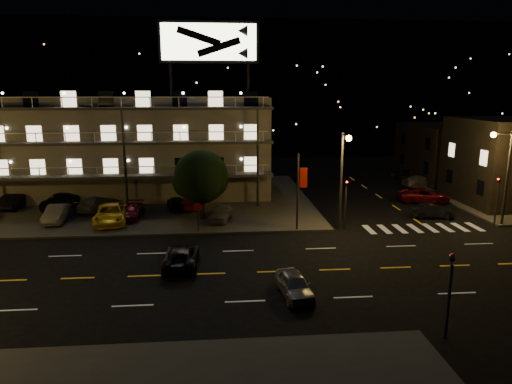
{
  "coord_description": "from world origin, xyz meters",
  "views": [
    {
      "loc": [
        -1.35,
        -26.82,
        11.2
      ],
      "look_at": [
        1.62,
        8.0,
        3.4
      ],
      "focal_mm": 32.0,
      "sensor_mm": 36.0,
      "label": 1
    }
  ],
  "objects": [
    {
      "name": "ground",
      "position": [
        0.0,
        0.0,
        0.0
      ],
      "size": [
        140.0,
        140.0,
        0.0
      ],
      "primitive_type": "plane",
      "color": "black",
      "rests_on": "ground"
    },
    {
      "name": "curb_nw",
      "position": [
        -14.0,
        20.0,
        0.07
      ],
      "size": [
        44.0,
        24.0,
        0.15
      ],
      "primitive_type": "cube",
      "color": "#3D3D3A",
      "rests_on": "ground"
    },
    {
      "name": "curb_ne",
      "position": [
        30.0,
        20.0,
        0.07
      ],
      "size": [
        16.0,
        24.0,
        0.15
      ],
      "primitive_type": "cube",
      "color": "#3D3D3A",
      "rests_on": "ground"
    },
    {
      "name": "motel",
      "position": [
        -9.94,
        23.88,
        5.34
      ],
      "size": [
        28.0,
        13.8,
        18.1
      ],
      "color": "gray",
      "rests_on": "ground"
    },
    {
      "name": "side_bldg_back",
      "position": [
        29.99,
        28.0,
        3.5
      ],
      "size": [
        14.06,
        12.0,
        7.0
      ],
      "color": "black",
      "rests_on": "ground"
    },
    {
      "name": "hill_backdrop",
      "position": [
        -5.94,
        68.78,
        11.55
      ],
      "size": [
        120.0,
        25.0,
        24.0
      ],
      "color": "black",
      "rests_on": "ground"
    },
    {
      "name": "streetlight_nc",
      "position": [
        8.5,
        7.94,
        4.96
      ],
      "size": [
        0.44,
        1.92,
        8.0
      ],
      "color": "#2D2D30",
      "rests_on": "ground"
    },
    {
      "name": "streetlight_ne",
      "position": [
        22.14,
        8.3,
        4.96
      ],
      "size": [
        1.92,
        0.44,
        8.0
      ],
      "color": "#2D2D30",
      "rests_on": "ground"
    },
    {
      "name": "signal_nw",
      "position": [
        9.0,
        8.5,
        2.57
      ],
      "size": [
        0.2,
        0.27,
        4.6
      ],
      "color": "#2D2D30",
      "rests_on": "ground"
    },
    {
      "name": "signal_sw",
      "position": [
        9.0,
        -8.5,
        2.57
      ],
      "size": [
        0.2,
        0.27,
        4.6
      ],
      "color": "#2D2D30",
      "rests_on": "ground"
    },
    {
      "name": "signal_ne",
      "position": [
        22.0,
        8.5,
        2.57
      ],
      "size": [
        0.27,
        0.2,
        4.6
      ],
      "color": "#2D2D30",
      "rests_on": "ground"
    },
    {
      "name": "banner_north",
      "position": [
        5.09,
        8.4,
        3.43
      ],
      "size": [
        0.83,
        0.16,
        6.4
      ],
      "color": "#2D2D30",
      "rests_on": "ground"
    },
    {
      "name": "stop_sign",
      "position": [
        -3.0,
        8.57,
        1.71
      ],
      "size": [
        0.91,
        0.11,
        2.61
      ],
      "color": "#2D2D30",
      "rests_on": "ground"
    },
    {
      "name": "tree",
      "position": [
        -2.83,
        12.13,
        3.78
      ],
      "size": [
        4.86,
        4.68,
        6.12
      ],
      "color": "black",
      "rests_on": "curb_nw"
    },
    {
      "name": "lot_car_1",
      "position": [
        -15.23,
        12.3,
        0.86
      ],
      "size": [
        1.65,
        4.34,
        1.41
      ],
      "primitive_type": "imported",
      "rotation": [
        0.0,
        0.0,
        0.04
      ],
      "color": "gray",
      "rests_on": "curb_nw"
    },
    {
      "name": "lot_car_2",
      "position": [
        -10.49,
        11.58,
        0.92
      ],
      "size": [
        3.22,
        5.83,
        1.55
      ],
      "primitive_type": "imported",
      "rotation": [
        0.0,
        0.0,
        0.12
      ],
      "color": "yellow",
      "rests_on": "curb_nw"
    },
    {
      "name": "lot_car_3",
      "position": [
        -9.0,
        12.87,
        0.76
      ],
      "size": [
        1.93,
        4.31,
        1.23
      ],
      "primitive_type": "imported",
      "rotation": [
        0.0,
        0.0,
        -0.05
      ],
      "color": "maroon",
      "rests_on": "curb_nw"
    },
    {
      "name": "lot_car_4",
      "position": [
        -1.16,
        11.53,
        0.82
      ],
      "size": [
        2.48,
        4.21,
        1.34
      ],
      "primitive_type": "imported",
      "rotation": [
        0.0,
        0.0,
        -0.24
      ],
      "color": "gray",
      "rests_on": "curb_nw"
    },
    {
      "name": "lot_car_5",
      "position": [
        -20.77,
        17.48,
        0.86
      ],
      "size": [
        1.78,
        4.4,
        1.42
      ],
      "primitive_type": "imported",
      "rotation": [
        0.0,
        0.0,
        3.08
      ],
      "color": "black",
      "rests_on": "curb_nw"
    },
    {
      "name": "lot_car_6",
      "position": [
        -16.16,
        17.15,
        0.9
      ],
      "size": [
        3.11,
        5.65,
        1.5
      ],
      "primitive_type": "imported",
      "rotation": [
        0.0,
        0.0,
        3.02
      ],
      "color": "black",
      "rests_on": "curb_nw"
    },
    {
      "name": "lot_car_7",
      "position": [
        -12.66,
        15.83,
        0.82
      ],
      "size": [
        3.44,
        5.0,
        1.34
      ],
      "primitive_type": "imported",
      "rotation": [
        0.0,
        0.0,
        2.77
      ],
      "color": "gray",
      "rests_on": "curb_nw"
    },
    {
      "name": "lot_car_8",
      "position": [
        -5.35,
        15.63,
        0.79
      ],
      "size": [
        2.18,
        3.99,
        1.29
      ],
      "primitive_type": "imported",
      "rotation": [
        0.0,
        0.0,
        3.33
      ],
      "color": "black",
      "rests_on": "curb_nw"
    },
    {
      "name": "lot_car_9",
      "position": [
        -3.68,
        15.79,
        0.81
      ],
      "size": [
        2.2,
        4.2,
        1.32
      ],
      "primitive_type": "imported",
      "rotation": [
        0.0,
        0.0,
        2.93
      ],
      "color": "maroon",
      "rests_on": "curb_nw"
    },
    {
      "name": "side_car_0",
      "position": [
        17.81,
        11.18,
        0.62
      ],
      "size": [
        3.92,
        1.86,
        1.24
      ],
      "primitive_type": "imported",
      "rotation": [
        0.0,
        0.0,
        1.42
      ],
      "color": "black",
      "rests_on": "ground"
    },
    {
      "name": "side_car_1",
      "position": [
        19.66,
        17.0,
        0.72
      ],
      "size": [
        5.48,
        3.08,
        1.45
      ],
      "primitive_type": "imported",
      "rotation": [
        0.0,
        0.0,
        1.44
      ],
      "color": "maroon",
      "rests_on": "ground"
    },
    {
      "name": "side_car_2",
      "position": [
        22.65,
        24.34,
        0.66
      ],
      "size": [
        4.78,
        2.6,
        1.31
      ],
      "primitive_type": "imported",
      "rotation": [
        0.0,
        0.0,
        1.75
      ],
      "color": "gray",
      "rests_on": "ground"
    },
    {
      "name": "side_car_3",
      "position": [
        23.5,
        28.88,
        0.76
      ],
      "size": [
        4.78,
        3.36,
        1.51
      ],
      "primitive_type": "imported",
      "rotation": [
        0.0,
        0.0,
        1.17
      ],
      "color": "black",
      "rests_on": "ground"
    },
    {
      "name": "road_car_east",
      "position": [
        2.78,
        -3.51,
        0.65
      ],
      "size": [
        1.97,
        3.95,
        1.29
      ],
      "primitive_type": "imported",
      "rotation": [
        0.0,
        0.0,
        0.12
      ],
      "color": "gray",
      "rests_on": "ground"
    },
    {
      "name": "road_car_west",
      "position": [
        -3.81,
        1.52,
        0.65
      ],
      "size": [
        2.25,
        4.73,
        1.3
      ],
      "primitive_type": "imported",
      "rotation": [
        0.0,
        0.0,
        3.12
      ],
      "color": "black",
      "rests_on": "ground"
    }
  ]
}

